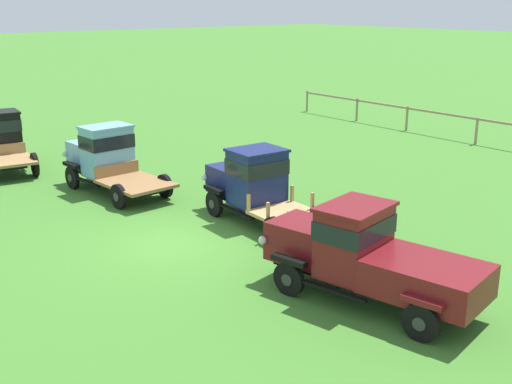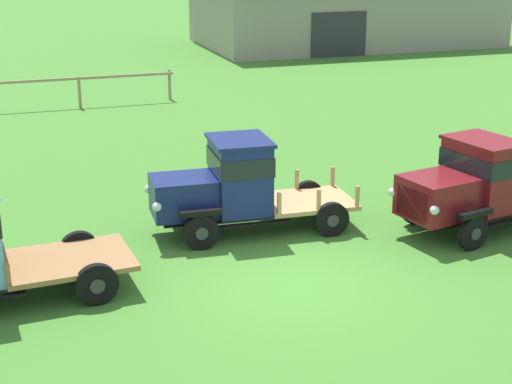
{
  "view_description": "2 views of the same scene",
  "coord_description": "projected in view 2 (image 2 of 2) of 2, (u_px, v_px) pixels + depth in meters",
  "views": [
    {
      "loc": [
        14.06,
        -8.5,
        6.34
      ],
      "look_at": [
        0.23,
        2.71,
        1.0
      ],
      "focal_mm": 45.0,
      "sensor_mm": 36.0,
      "label": 1
    },
    {
      "loc": [
        -5.11,
        -13.01,
        6.56
      ],
      "look_at": [
        0.23,
        2.71,
        1.0
      ],
      "focal_mm": 55.0,
      "sensor_mm": 36.0,
      "label": 2
    }
  ],
  "objects": [
    {
      "name": "ground_plane",
      "position": [
        289.0,
        283.0,
        15.32
      ],
      "size": [
        240.0,
        240.0,
        0.0
      ],
      "primitive_type": "plane",
      "color": "#3D7528"
    },
    {
      "name": "vintage_truck_far_side",
      "position": [
        492.0,
        182.0,
        18.02
      ],
      "size": [
        5.24,
        2.78,
        2.12
      ],
      "color": "black",
      "rests_on": "ground"
    },
    {
      "name": "vintage_truck_midrow_center",
      "position": [
        233.0,
        184.0,
        17.57
      ],
      "size": [
        4.78,
        2.07,
        2.19
      ],
      "color": "black",
      "rests_on": "ground"
    },
    {
      "name": "farm_shed",
      "position": [
        345.0,
        9.0,
        47.05
      ],
      "size": [
        17.57,
        10.19,
        4.04
      ],
      "color": "gray",
      "rests_on": "ground"
    }
  ]
}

